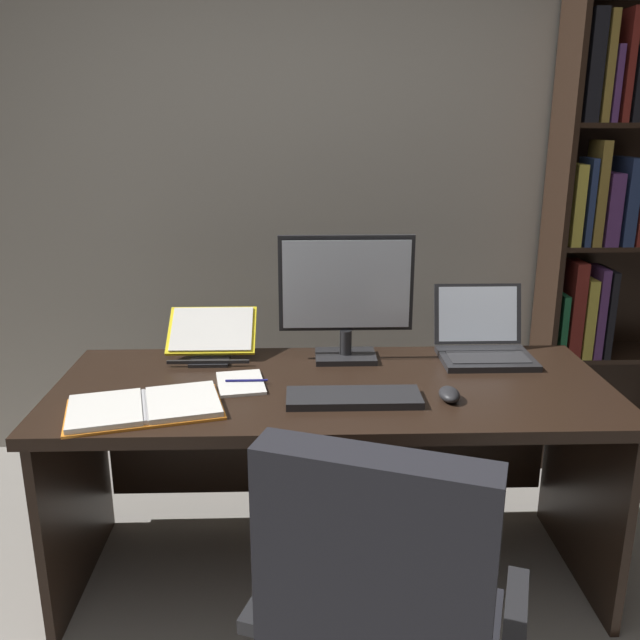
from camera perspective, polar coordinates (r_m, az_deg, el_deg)
name	(u,v)px	position (r m, az deg, el deg)	size (l,w,h in m)	color
wall_back	(313,168)	(3.18, -0.62, 12.72)	(4.87, 0.12, 2.74)	#B2ADA3
desk	(331,427)	(2.41, 0.97, -9.03)	(1.85, 0.75, 0.74)	black
bookshelf	(615,240)	(3.32, 23.65, 6.21)	(0.78, 0.28, 2.09)	black
monitor	(346,298)	(2.42, 2.21, 1.90)	(0.48, 0.16, 0.46)	#232326
laptop	(483,343)	(2.56, 13.63, -1.90)	(0.33, 0.31, 0.25)	#232326
keyboard	(354,398)	(2.12, 2.86, -6.58)	(0.42, 0.15, 0.02)	#232326
computer_mouse	(449,394)	(2.16, 10.87, -6.19)	(0.06, 0.10, 0.04)	#232326
reading_stand_with_book	(212,335)	(2.53, -9.14, -1.25)	(0.32, 0.25, 0.16)	#232326
open_binder	(145,407)	(2.12, -14.60, -7.13)	(0.51, 0.37, 0.02)	orange
notepad	(241,383)	(2.26, -6.73, -5.31)	(0.15, 0.21, 0.01)	silver
pen	(247,380)	(2.26, -6.23, -5.10)	(0.01, 0.01, 0.14)	navy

